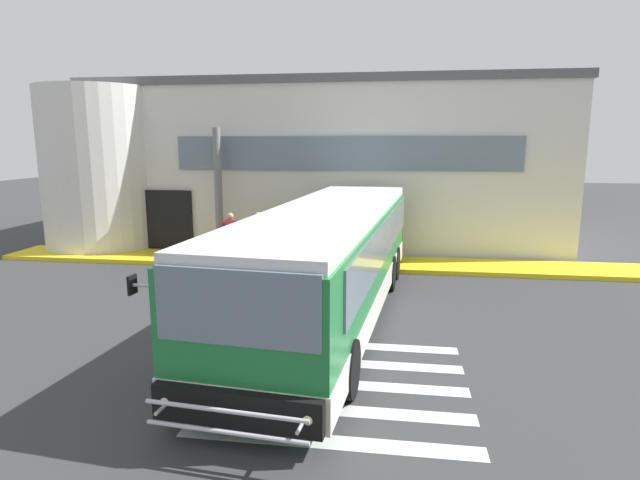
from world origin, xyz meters
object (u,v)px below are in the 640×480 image
at_px(passenger_by_doorway, 259,232).
at_px(safety_bollard_yellow, 298,258).
at_px(entry_support_column, 219,192).
at_px(passenger_near_column, 231,234).
at_px(bus_main_foreground, 330,263).

distance_m(passenger_by_doorway, safety_bollard_yellow, 1.94).
xyz_separation_m(entry_support_column, safety_bollard_yellow, (3.24, -1.80, -1.98)).
distance_m(passenger_near_column, passenger_by_doorway, 0.97).
bearing_deg(entry_support_column, passenger_by_doorway, -25.91).
xyz_separation_m(entry_support_column, passenger_by_doorway, (1.70, -0.82, -1.31)).
relative_size(bus_main_foreground, passenger_near_column, 7.30).
bearing_deg(passenger_near_column, safety_bollard_yellow, -14.23).
height_order(entry_support_column, bus_main_foreground, entry_support_column).
relative_size(entry_support_column, passenger_by_doorway, 2.72).
relative_size(passenger_by_doorway, safety_bollard_yellow, 1.86).
xyz_separation_m(bus_main_foreground, safety_bollard_yellow, (-1.58, 4.19, -0.89)).
distance_m(entry_support_column, passenger_by_doorway, 2.30).
relative_size(bus_main_foreground, safety_bollard_yellow, 13.58).
bearing_deg(bus_main_foreground, entry_support_column, 128.87).
height_order(bus_main_foreground, safety_bollard_yellow, bus_main_foreground).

